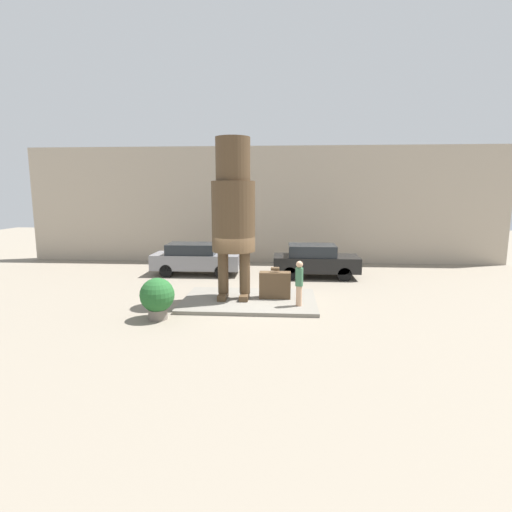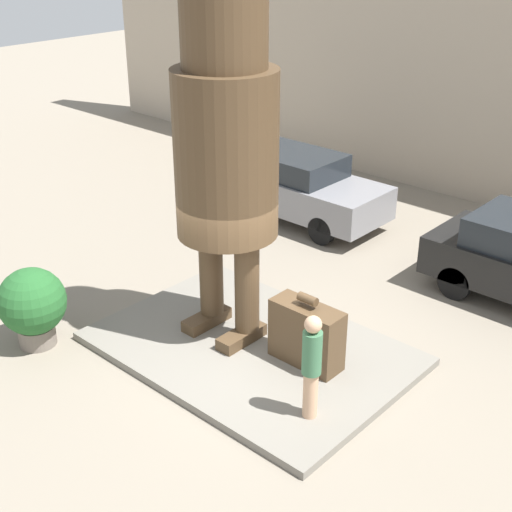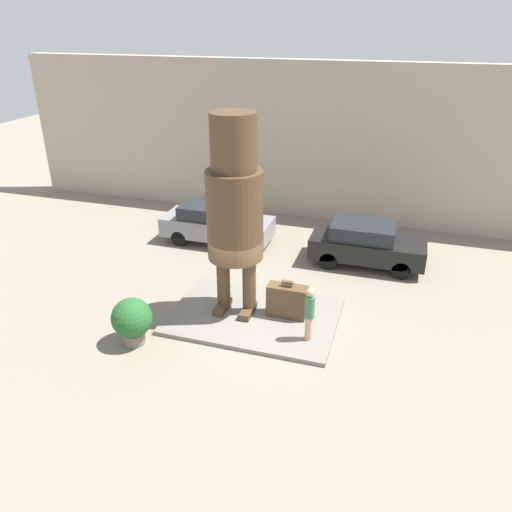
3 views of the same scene
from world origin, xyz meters
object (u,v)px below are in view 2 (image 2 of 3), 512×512
Objects in this scene: giant_suitcase at (306,334)px; planter_pot at (32,304)px; statue_figure at (226,131)px; tourist at (312,363)px; parked_car_grey at (295,184)px.

giant_suitcase is 4.53m from planter_pot.
giant_suitcase is at bearing 4.57° from statue_figure.
statue_figure reaches higher than giant_suitcase.
tourist is 4.90m from planter_pot.
parked_car_grey is (-5.00, 5.75, -0.19)m from tourist.
giant_suitcase is 0.87× the size of planter_pot.
planter_pot is (0.32, -7.19, -0.07)m from parked_car_grey.
statue_figure is at bearing 160.01° from tourist.
parked_car_grey is 7.20m from planter_pot.
statue_figure is 4.32× the size of planter_pot.
tourist is (2.44, -0.89, -2.60)m from statue_figure.
tourist is (0.88, -1.01, 0.38)m from giant_suitcase.
statue_figure is 4.32m from planter_pot.
statue_figure reaches higher than tourist.
planter_pot is at bearing -162.83° from tourist.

